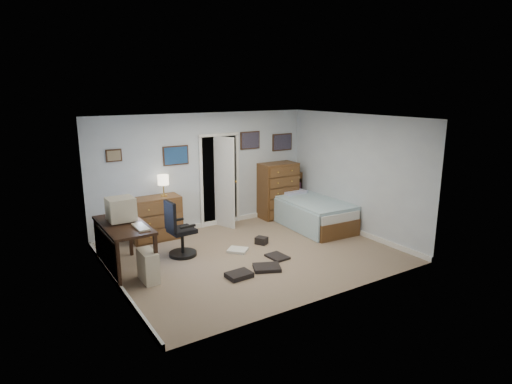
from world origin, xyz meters
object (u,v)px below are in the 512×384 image
office_chair (179,235)px  low_dresser (156,218)px  bed (311,213)px  tall_dresser (278,190)px  computer_desk (118,236)px

office_chair → low_dresser: (-0.05, 1.11, 0.03)m
office_chair → low_dresser: 1.11m
bed → tall_dresser: bearing=104.7°
tall_dresser → computer_desk: bearing=-161.8°
computer_desk → tall_dresser: tall_dresser is taller
office_chair → tall_dresser: bearing=16.7°
computer_desk → low_dresser: low_dresser is taller
computer_desk → tall_dresser: (4.08, 1.25, 0.00)m
office_chair → low_dresser: bearing=88.9°
tall_dresser → bed: size_ratio=0.63×
computer_desk → bed: 4.30m
low_dresser → tall_dresser: (3.00, -0.02, 0.21)m
computer_desk → office_chair: bearing=7.9°
computer_desk → office_chair: office_chair is taller
tall_dresser → bed: (0.21, -1.01, -0.34)m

